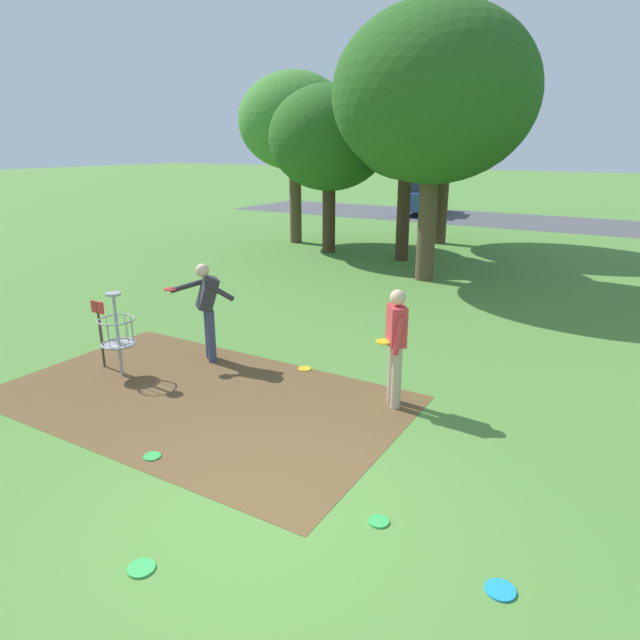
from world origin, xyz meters
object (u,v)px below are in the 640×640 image
tree_near_right (434,95)px  tree_mid_left (407,134)px  tree_far_left (295,122)px  disc_golf_basket (115,331)px  frisbee_by_tee (152,456)px  player_throwing (207,306)px  frisbee_near_basket (305,369)px  frisbee_far_right (500,590)px  parked_car_leftmost (424,196)px  frisbee_far_left (141,568)px  tree_mid_center (448,100)px  tree_near_left (329,139)px  player_foreground_watching (396,341)px  frisbee_mid_grass (379,521)px

tree_near_right → tree_mid_left: bearing=125.7°
tree_near_right → tree_far_left: bearing=152.3°
disc_golf_basket → frisbee_by_tee: disc_golf_basket is taller
player_throwing → frisbee_near_basket: bearing=16.1°
frisbee_far_right → tree_near_right: (-4.62, 10.47, 4.76)m
tree_mid_left → parked_car_leftmost: tree_mid_left is taller
disc_golf_basket → tree_mid_left: (0.27, 11.14, 3.13)m
frisbee_far_left → tree_near_right: (-1.81, 11.84, 4.76)m
frisbee_near_basket → tree_mid_left: bearing=103.2°
tree_mid_left → disc_golf_basket: bearing=-91.4°
frisbee_by_tee → tree_far_left: size_ratio=0.03×
frisbee_by_tee → tree_mid_center: tree_mid_center is taller
disc_golf_basket → tree_mid_center: tree_mid_center is taller
tree_mid_center → tree_far_left: (-4.78, -2.57, -0.72)m
disc_golf_basket → tree_near_left: size_ratio=0.25×
frisbee_far_left → tree_far_left: (-8.23, 15.20, 4.33)m
player_foreground_watching → frisbee_far_left: 4.33m
player_foreground_watching → frisbee_mid_grass: size_ratio=8.12×
frisbee_far_right → player_foreground_watching: bearing=128.1°
player_throwing → tree_mid_left: tree_mid_left is taller
frisbee_mid_grass → player_throwing: bearing=150.3°
tree_mid_center → player_foreground_watching: bearing=-73.4°
disc_golf_basket → frisbee_by_tee: (2.36, -1.54, -0.74)m
frisbee_mid_grass → frisbee_far_right: same height
player_foreground_watching → tree_far_left: tree_far_left is taller
player_throwing → frisbee_by_tee: player_throwing is taller
disc_golf_basket → frisbee_far_left: disc_golf_basket is taller
frisbee_by_tee → tree_mid_center: (-2.12, 16.39, 5.05)m
player_throwing → frisbee_far_right: player_throwing is taller
frisbee_near_basket → frisbee_by_tee: size_ratio=1.06×
parked_car_leftmost → tree_far_left: bearing=-94.9°
player_foreground_watching → tree_mid_center: size_ratio=0.23×
tree_near_left → tree_near_right: size_ratio=0.78×
tree_mid_center → frisbee_far_left: bearing=-79.0°
frisbee_far_left → tree_mid_center: bearing=101.0°
frisbee_by_tee → tree_near_right: tree_near_right is taller
tree_mid_left → frisbee_near_basket: bearing=-76.8°
frisbee_mid_grass → tree_mid_left: tree_mid_left is taller
player_throwing → tree_mid_center: size_ratio=0.23×
player_foreground_watching → player_throwing: (-3.44, -0.02, 0.02)m
disc_golf_basket → player_throwing: (0.84, 1.25, 0.23)m
player_foreground_watching → frisbee_by_tee: player_foreground_watching is taller
frisbee_by_tee → frisbee_far_right: (4.13, -0.01, 0.00)m
player_foreground_watching → frisbee_far_left: (-0.60, -4.18, -0.96)m
frisbee_by_tee → frisbee_far_left: 1.91m
disc_golf_basket → player_foreground_watching: bearing=16.4°
player_throwing → player_foreground_watching: bearing=0.3°
frisbee_far_left → parked_car_leftmost: size_ratio=0.06×
tree_far_left → parked_car_leftmost: 11.62m
frisbee_by_tee → player_throwing: bearing=118.7°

